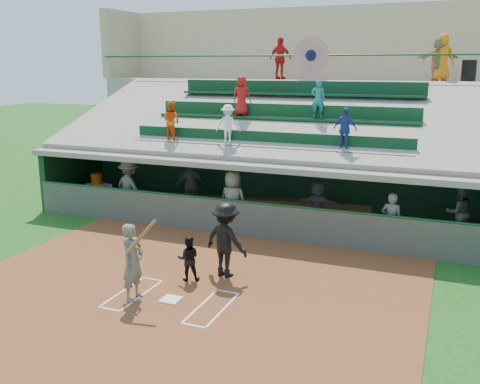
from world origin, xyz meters
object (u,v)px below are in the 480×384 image
at_px(catcher, 188,259).
at_px(trash_bin, 469,71).
at_px(white_table, 99,194).
at_px(water_cooler, 96,179).
at_px(batter_at_plate, 133,262).
at_px(home_plate, 171,299).

xyz_separation_m(catcher, trash_bin, (6.14, 11.82, 4.42)).
relative_size(white_table, trash_bin, 1.09).
height_order(water_cooler, trash_bin, trash_bin).
bearing_deg(catcher, batter_at_plate, 40.94).
height_order(catcher, white_table, catcher).
xyz_separation_m(home_plate, trash_bin, (5.98, 13.02, 4.97)).
height_order(batter_at_plate, water_cooler, batter_at_plate).
relative_size(batter_at_plate, trash_bin, 2.41).
distance_m(batter_at_plate, trash_bin, 15.45).
distance_m(batter_at_plate, water_cooler, 9.06).
bearing_deg(home_plate, white_table, 135.81).
height_order(home_plate, white_table, white_table).
height_order(batter_at_plate, catcher, batter_at_plate).
relative_size(catcher, water_cooler, 2.74).
bearing_deg(water_cooler, home_plate, -43.87).
height_order(home_plate, batter_at_plate, batter_at_plate).
bearing_deg(batter_at_plate, home_plate, 16.73).
bearing_deg(batter_at_plate, white_table, 131.15).
distance_m(white_table, water_cooler, 0.60).
bearing_deg(water_cooler, catcher, -38.77).
bearing_deg(home_plate, trash_bin, 65.32).
distance_m(home_plate, batter_at_plate, 1.22).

